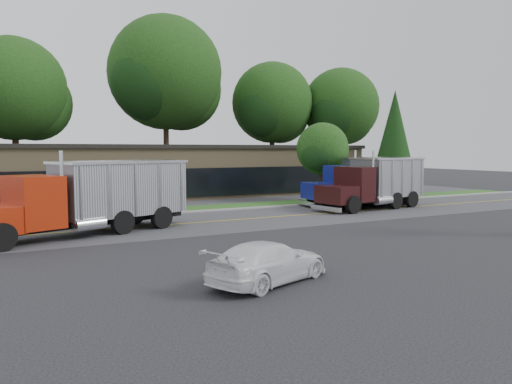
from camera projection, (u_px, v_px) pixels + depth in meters
ground at (337, 248)px, 19.91m from camera, size 140.00×140.00×0.00m
road at (238, 220)px, 27.82m from camera, size 60.00×8.00×0.02m
center_line at (238, 220)px, 27.82m from camera, size 60.00×0.12×0.01m
curb at (209, 212)px, 31.51m from camera, size 60.00×0.30×0.12m
grass_verge at (199, 209)px, 33.09m from camera, size 60.00×3.40×0.03m
far_parking at (174, 202)px, 37.48m from camera, size 60.00×7.00×0.02m
strip_mall at (173, 172)px, 43.53m from camera, size 32.00×12.00×4.00m
tree_far_b at (15, 94)px, 44.51m from camera, size 9.75×9.17×13.91m
tree_far_c at (167, 79)px, 50.94m from camera, size 12.25×11.53×17.47m
tree_far_d at (273, 107)px, 55.86m from camera, size 9.56×9.00×13.63m
tree_far_e at (341, 110)px, 57.87m from camera, size 9.32×8.78×13.30m
evergreen_right at (394, 137)px, 44.69m from camera, size 4.06×4.06×9.22m
tree_verge at (323, 151)px, 37.54m from camera, size 4.17×3.92×5.95m
dump_truck_red at (93, 195)px, 23.07m from camera, size 10.80×5.93×3.36m
dump_truck_blue at (365, 180)px, 35.08m from camera, size 8.27×3.58×3.36m
dump_truck_maroon at (376, 181)px, 33.19m from camera, size 8.37×3.73×3.36m
rally_car at (268, 262)px, 14.67m from camera, size 4.56×3.10×1.23m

